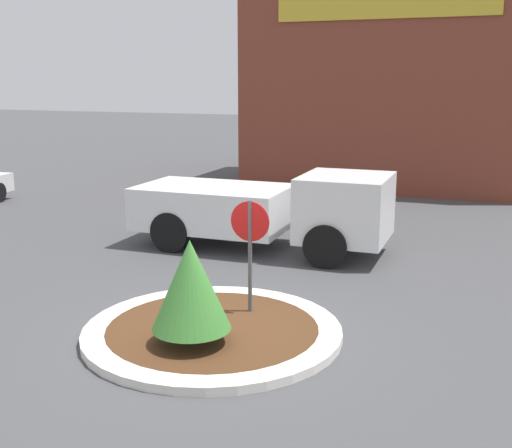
# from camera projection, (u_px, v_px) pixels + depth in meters

# --- Properties ---
(ground_plane) EXTENTS (120.00, 120.00, 0.00)m
(ground_plane) POSITION_uv_depth(u_px,v_px,m) (213.00, 335.00, 10.42)
(ground_plane) COLOR #474749
(traffic_island) EXTENTS (4.19, 4.19, 0.14)m
(traffic_island) POSITION_uv_depth(u_px,v_px,m) (213.00, 331.00, 10.40)
(traffic_island) COLOR silver
(traffic_island) RESTS_ON ground_plane
(stop_sign) EXTENTS (0.69, 0.07, 2.09)m
(stop_sign) POSITION_uv_depth(u_px,v_px,m) (250.00, 238.00, 10.82)
(stop_sign) COLOR #4C4C51
(stop_sign) RESTS_ON ground_plane
(island_shrub) EXTENTS (1.20, 1.20, 1.62)m
(island_shrub) POSITION_uv_depth(u_px,v_px,m) (191.00, 285.00, 9.55)
(island_shrub) COLOR brown
(island_shrub) RESTS_ON traffic_island
(utility_truck) EXTENTS (6.16, 2.39, 1.92)m
(utility_truck) POSITION_uv_depth(u_px,v_px,m) (266.00, 208.00, 15.45)
(utility_truck) COLOR white
(utility_truck) RESTS_ON ground_plane
(storefront_building) EXTENTS (10.70, 6.07, 7.29)m
(storefront_building) POSITION_uv_depth(u_px,v_px,m) (395.00, 90.00, 24.80)
(storefront_building) COLOR brown
(storefront_building) RESTS_ON ground_plane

